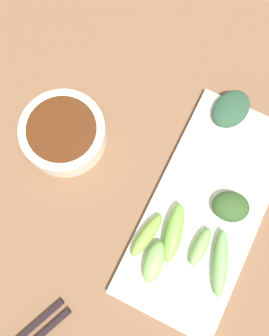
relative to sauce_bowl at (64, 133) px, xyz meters
name	(u,v)px	position (x,y,z in m)	size (l,w,h in m)	color
tabletop	(146,195)	(0.16, -0.03, -0.03)	(2.10, 2.10, 0.02)	brown
sauce_bowl	(64,133)	(0.00, 0.00, 0.00)	(0.14, 0.14, 0.05)	silver
serving_plate	(207,208)	(0.25, 0.00, -0.02)	(0.17, 0.36, 0.01)	silver
broccoli_stalk_0	(147,235)	(0.19, -0.09, 0.00)	(0.02, 0.08, 0.02)	#75A13D
broccoli_stalk_1	(200,247)	(0.27, -0.07, 0.00)	(0.02, 0.06, 0.02)	#759E55
broccoli_stalk_2	(154,262)	(0.22, -0.12, 0.00)	(0.03, 0.06, 0.03)	#79B25A
broccoli_leafy_3	(231,109)	(0.22, 0.16, 0.00)	(0.05, 0.07, 0.02)	#264631
broccoli_leafy_4	(231,207)	(0.29, 0.01, 0.00)	(0.06, 0.05, 0.03)	#2D4920
broccoli_stalk_5	(174,233)	(0.22, -0.06, 0.00)	(0.03, 0.09, 0.03)	#74B544
broccoli_stalk_6	(220,263)	(0.30, -0.07, 0.00)	(0.02, 0.10, 0.02)	#6FA759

